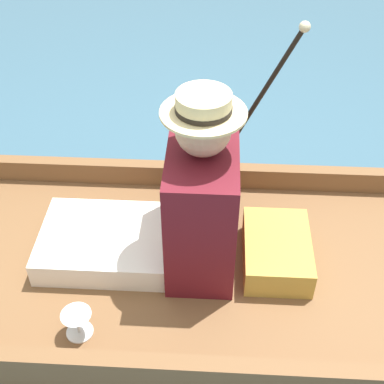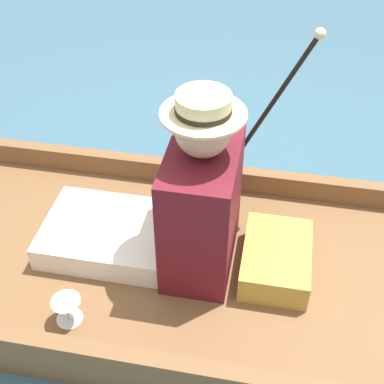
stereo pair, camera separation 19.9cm
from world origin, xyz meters
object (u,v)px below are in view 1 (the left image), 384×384
at_px(teddy_bear, 195,166).
at_px(walking_cane, 256,104).
at_px(wine_glass, 77,320).
at_px(seated_person, 177,208).

height_order(teddy_bear, walking_cane, walking_cane).
relative_size(teddy_bear, walking_cane, 0.44).
height_order(teddy_bear, wine_glass, teddy_bear).
distance_m(wine_glass, walking_cane, 1.09).
distance_m(seated_person, walking_cane, 0.55).
bearing_deg(wine_glass, walking_cane, -38.11).
bearing_deg(seated_person, wine_glass, 136.87).
height_order(wine_glass, walking_cane, walking_cane).
xyz_separation_m(seated_person, wine_glass, (-0.40, 0.33, -0.19)).
bearing_deg(teddy_bear, wine_glass, 154.09).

